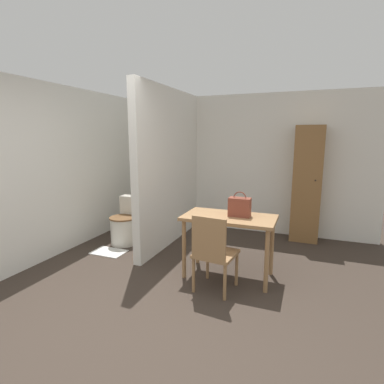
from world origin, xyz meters
TOP-DOWN VIEW (x-y plane):
  - ground_plane at (0.00, 0.00)m, footprint 16.00×16.00m
  - wall_back at (0.00, 3.33)m, footprint 5.11×0.12m
  - wall_left at (-2.11, 1.64)m, footprint 0.12×4.27m
  - partition_wall at (-0.73, 2.20)m, footprint 0.12×2.16m
  - dining_table at (0.51, 1.28)m, footprint 1.13×0.61m
  - wooden_chair at (0.45, 0.83)m, footprint 0.48×0.48m
  - toilet at (-1.39, 1.83)m, footprint 0.44×0.59m
  - handbag at (0.63, 1.32)m, footprint 0.26×0.14m
  - wooden_cabinet at (1.37, 3.08)m, footprint 0.45×0.37m
  - bath_mat at (-1.39, 1.37)m, footprint 0.51×0.34m

SIDE VIEW (x-z plane):
  - ground_plane at x=0.00m, z-range 0.00..0.00m
  - bath_mat at x=-1.39m, z-range 0.00..0.01m
  - toilet at x=-1.39m, z-range -0.07..0.69m
  - wooden_chair at x=0.45m, z-range 0.04..0.94m
  - dining_table at x=0.51m, z-range 0.29..1.08m
  - handbag at x=0.63m, z-range 0.75..1.06m
  - wooden_cabinet at x=1.37m, z-range 0.00..1.93m
  - wall_back at x=0.00m, z-range 0.00..2.50m
  - wall_left at x=-2.11m, z-range 0.00..2.50m
  - partition_wall at x=-0.73m, z-range 0.00..2.50m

